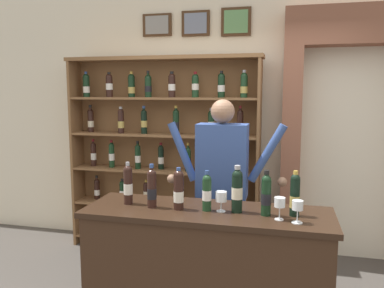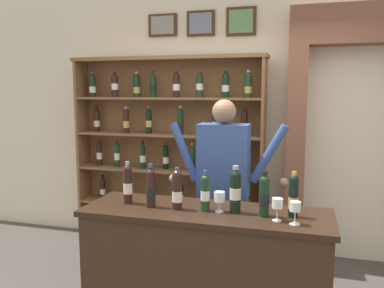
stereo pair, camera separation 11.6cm
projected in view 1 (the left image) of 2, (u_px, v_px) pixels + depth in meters
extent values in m
cube|color=beige|center=(235.00, 108.00, 4.49)|extent=(12.00, 0.16, 3.25)
cube|color=#422B19|center=(157.00, 25.00, 4.48)|extent=(0.34, 0.02, 0.25)
cube|color=gray|center=(157.00, 25.00, 4.47)|extent=(0.28, 0.01, 0.20)
cube|color=#422B19|center=(196.00, 23.00, 4.38)|extent=(0.32, 0.02, 0.28)
cube|color=slate|center=(195.00, 23.00, 4.36)|extent=(0.26, 0.01, 0.22)
cube|color=#422B19|center=(236.00, 22.00, 4.27)|extent=(0.33, 0.02, 0.31)
cube|color=#5C935B|center=(236.00, 22.00, 4.26)|extent=(0.26, 0.01, 0.25)
cube|color=brown|center=(77.00, 152.00, 4.64)|extent=(0.03, 0.29, 2.19)
cube|color=brown|center=(258.00, 160.00, 4.14)|extent=(0.03, 0.29, 2.19)
cube|color=brown|center=(166.00, 154.00, 4.52)|extent=(2.16, 0.02, 2.19)
cube|color=brown|center=(164.00, 239.00, 4.52)|extent=(2.10, 0.28, 0.03)
cylinder|color=black|center=(94.00, 224.00, 4.67)|extent=(0.07, 0.07, 0.23)
sphere|color=black|center=(94.00, 214.00, 4.65)|extent=(0.06, 0.06, 0.06)
cylinder|color=black|center=(94.00, 212.00, 4.65)|extent=(0.03, 0.03, 0.06)
cylinder|color=black|center=(94.00, 211.00, 4.65)|extent=(0.03, 0.03, 0.03)
cylinder|color=silver|center=(94.00, 225.00, 4.67)|extent=(0.07, 0.07, 0.07)
cylinder|color=black|center=(131.00, 227.00, 4.57)|extent=(0.07, 0.07, 0.22)
sphere|color=black|center=(131.00, 217.00, 4.55)|extent=(0.06, 0.06, 0.06)
cylinder|color=black|center=(131.00, 215.00, 4.55)|extent=(0.03, 0.03, 0.08)
cylinder|color=maroon|center=(131.00, 212.00, 4.54)|extent=(0.03, 0.03, 0.03)
cylinder|color=black|center=(131.00, 227.00, 4.57)|extent=(0.07, 0.07, 0.07)
cylinder|color=black|center=(162.00, 228.00, 4.51)|extent=(0.07, 0.07, 0.24)
sphere|color=black|center=(162.00, 218.00, 4.49)|extent=(0.06, 0.06, 0.06)
cylinder|color=black|center=(162.00, 216.00, 4.49)|extent=(0.03, 0.03, 0.06)
cylinder|color=maroon|center=(162.00, 214.00, 4.48)|extent=(0.03, 0.03, 0.03)
cylinder|color=tan|center=(162.00, 228.00, 4.51)|extent=(0.07, 0.07, 0.08)
cylinder|color=black|center=(203.00, 232.00, 4.40)|extent=(0.07, 0.07, 0.23)
sphere|color=black|center=(203.00, 221.00, 4.39)|extent=(0.06, 0.06, 0.06)
cylinder|color=black|center=(203.00, 220.00, 4.38)|extent=(0.03, 0.03, 0.06)
cylinder|color=#B79338|center=(203.00, 218.00, 4.38)|extent=(0.03, 0.03, 0.03)
cylinder|color=tan|center=(203.00, 234.00, 4.41)|extent=(0.07, 0.07, 0.07)
cylinder|color=black|center=(234.00, 234.00, 4.30)|extent=(0.07, 0.07, 0.24)
sphere|color=black|center=(234.00, 223.00, 4.29)|extent=(0.06, 0.06, 0.06)
cylinder|color=black|center=(234.00, 220.00, 4.28)|extent=(0.02, 0.02, 0.08)
cylinder|color=navy|center=(234.00, 217.00, 4.28)|extent=(0.03, 0.03, 0.03)
cylinder|color=tan|center=(234.00, 238.00, 4.31)|extent=(0.07, 0.07, 0.08)
cube|color=brown|center=(163.00, 205.00, 4.46)|extent=(2.10, 0.28, 0.02)
cylinder|color=black|center=(97.00, 190.00, 4.68)|extent=(0.07, 0.07, 0.21)
sphere|color=black|center=(97.00, 182.00, 4.66)|extent=(0.06, 0.06, 0.06)
cylinder|color=black|center=(97.00, 179.00, 4.66)|extent=(0.03, 0.03, 0.08)
cylinder|color=black|center=(97.00, 177.00, 4.65)|extent=(0.03, 0.03, 0.03)
cylinder|color=silver|center=(97.00, 192.00, 4.68)|extent=(0.07, 0.07, 0.07)
cylinder|color=black|center=(122.00, 193.00, 4.53)|extent=(0.07, 0.07, 0.22)
sphere|color=black|center=(122.00, 184.00, 4.51)|extent=(0.06, 0.06, 0.06)
cylinder|color=black|center=(122.00, 182.00, 4.51)|extent=(0.03, 0.03, 0.06)
cylinder|color=black|center=(122.00, 180.00, 4.51)|extent=(0.03, 0.03, 0.03)
cylinder|color=silver|center=(122.00, 193.00, 4.53)|extent=(0.07, 0.07, 0.07)
cylinder|color=black|center=(146.00, 194.00, 4.50)|extent=(0.07, 0.07, 0.21)
sphere|color=black|center=(146.00, 185.00, 4.49)|extent=(0.06, 0.06, 0.06)
cylinder|color=black|center=(146.00, 183.00, 4.49)|extent=(0.03, 0.03, 0.06)
cylinder|color=#B79338|center=(146.00, 181.00, 4.48)|extent=(0.03, 0.03, 0.03)
cylinder|color=beige|center=(146.00, 194.00, 4.50)|extent=(0.07, 0.07, 0.07)
cylinder|color=black|center=(176.00, 196.00, 4.40)|extent=(0.07, 0.07, 0.22)
sphere|color=black|center=(176.00, 186.00, 4.39)|extent=(0.06, 0.06, 0.06)
cylinder|color=black|center=(176.00, 183.00, 4.38)|extent=(0.02, 0.02, 0.08)
cylinder|color=maroon|center=(176.00, 181.00, 4.38)|extent=(0.03, 0.03, 0.03)
cylinder|color=silver|center=(176.00, 198.00, 4.41)|extent=(0.07, 0.07, 0.07)
cylinder|color=black|center=(209.00, 198.00, 4.35)|extent=(0.07, 0.07, 0.22)
sphere|color=black|center=(209.00, 188.00, 4.33)|extent=(0.06, 0.06, 0.06)
cylinder|color=black|center=(209.00, 184.00, 4.33)|extent=(0.03, 0.03, 0.08)
cylinder|color=maroon|center=(209.00, 182.00, 4.32)|extent=(0.03, 0.03, 0.03)
cylinder|color=silver|center=(209.00, 199.00, 4.35)|extent=(0.07, 0.07, 0.07)
cylinder|color=black|center=(243.00, 200.00, 4.26)|extent=(0.07, 0.07, 0.22)
sphere|color=black|center=(243.00, 189.00, 4.24)|extent=(0.06, 0.06, 0.06)
cylinder|color=black|center=(243.00, 187.00, 4.24)|extent=(0.03, 0.03, 0.07)
cylinder|color=black|center=(243.00, 184.00, 4.23)|extent=(0.03, 0.03, 0.03)
cylinder|color=tan|center=(243.00, 201.00, 4.26)|extent=(0.07, 0.07, 0.07)
cube|color=brown|center=(163.00, 171.00, 4.41)|extent=(2.10, 0.28, 0.02)
cylinder|color=black|center=(94.00, 156.00, 4.60)|extent=(0.06, 0.06, 0.24)
sphere|color=black|center=(93.00, 145.00, 4.58)|extent=(0.06, 0.06, 0.06)
cylinder|color=black|center=(93.00, 142.00, 4.58)|extent=(0.03, 0.03, 0.07)
cylinder|color=maroon|center=(93.00, 140.00, 4.58)|extent=(0.03, 0.03, 0.03)
cylinder|color=silver|center=(94.00, 156.00, 4.60)|extent=(0.07, 0.07, 0.08)
cylinder|color=#19381E|center=(112.00, 157.00, 4.52)|extent=(0.06, 0.06, 0.25)
sphere|color=#19381E|center=(111.00, 146.00, 4.51)|extent=(0.06, 0.06, 0.06)
cylinder|color=#19381E|center=(111.00, 143.00, 4.50)|extent=(0.03, 0.03, 0.07)
cylinder|color=maroon|center=(111.00, 141.00, 4.50)|extent=(0.03, 0.03, 0.03)
cylinder|color=silver|center=(112.00, 157.00, 4.52)|extent=(0.07, 0.07, 0.08)
cylinder|color=black|center=(138.00, 158.00, 4.43)|extent=(0.06, 0.06, 0.24)
sphere|color=black|center=(138.00, 147.00, 4.42)|extent=(0.06, 0.06, 0.06)
cylinder|color=black|center=(138.00, 145.00, 4.41)|extent=(0.03, 0.03, 0.07)
cylinder|color=black|center=(138.00, 142.00, 4.41)|extent=(0.03, 0.03, 0.03)
cylinder|color=silver|center=(138.00, 159.00, 4.44)|extent=(0.07, 0.07, 0.08)
cylinder|color=black|center=(161.00, 159.00, 4.42)|extent=(0.06, 0.06, 0.23)
sphere|color=black|center=(161.00, 148.00, 4.40)|extent=(0.06, 0.06, 0.06)
cylinder|color=black|center=(161.00, 146.00, 4.40)|extent=(0.03, 0.03, 0.07)
cylinder|color=maroon|center=(161.00, 144.00, 4.40)|extent=(0.03, 0.03, 0.03)
cylinder|color=silver|center=(161.00, 160.00, 4.42)|extent=(0.07, 0.07, 0.07)
cylinder|color=#19381E|center=(188.00, 161.00, 4.30)|extent=(0.06, 0.06, 0.23)
sphere|color=#19381E|center=(188.00, 150.00, 4.29)|extent=(0.06, 0.06, 0.06)
cylinder|color=#19381E|center=(188.00, 147.00, 4.28)|extent=(0.02, 0.02, 0.08)
cylinder|color=#B79338|center=(188.00, 144.00, 4.28)|extent=(0.03, 0.03, 0.03)
cylinder|color=black|center=(188.00, 161.00, 4.30)|extent=(0.07, 0.07, 0.07)
cylinder|color=black|center=(213.00, 161.00, 4.27)|extent=(0.06, 0.06, 0.25)
sphere|color=black|center=(213.00, 149.00, 4.25)|extent=(0.06, 0.06, 0.06)
cylinder|color=black|center=(213.00, 147.00, 4.25)|extent=(0.03, 0.03, 0.06)
cylinder|color=maroon|center=(213.00, 145.00, 4.24)|extent=(0.03, 0.03, 0.03)
cylinder|color=black|center=(213.00, 163.00, 4.27)|extent=(0.07, 0.07, 0.08)
cylinder|color=black|center=(239.00, 163.00, 4.20)|extent=(0.06, 0.06, 0.23)
sphere|color=black|center=(239.00, 152.00, 4.19)|extent=(0.06, 0.06, 0.06)
cylinder|color=black|center=(239.00, 149.00, 4.18)|extent=(0.03, 0.03, 0.07)
cylinder|color=#99999E|center=(239.00, 147.00, 4.18)|extent=(0.03, 0.03, 0.03)
cylinder|color=silver|center=(239.00, 162.00, 4.20)|extent=(0.07, 0.07, 0.07)
cube|color=brown|center=(163.00, 135.00, 4.35)|extent=(2.10, 0.28, 0.02)
cylinder|color=black|center=(91.00, 122.00, 4.57)|extent=(0.07, 0.07, 0.23)
sphere|color=black|center=(90.00, 112.00, 4.56)|extent=(0.07, 0.07, 0.07)
cylinder|color=black|center=(90.00, 109.00, 4.55)|extent=(0.03, 0.03, 0.08)
cylinder|color=black|center=(90.00, 106.00, 4.55)|extent=(0.04, 0.04, 0.03)
cylinder|color=beige|center=(91.00, 124.00, 4.58)|extent=(0.07, 0.07, 0.07)
cylinder|color=black|center=(121.00, 123.00, 4.42)|extent=(0.07, 0.07, 0.24)
sphere|color=black|center=(121.00, 112.00, 4.40)|extent=(0.07, 0.07, 0.07)
cylinder|color=black|center=(121.00, 110.00, 4.40)|extent=(0.03, 0.03, 0.06)
cylinder|color=#99999E|center=(121.00, 108.00, 4.39)|extent=(0.04, 0.04, 0.03)
cylinder|color=tan|center=(121.00, 125.00, 4.42)|extent=(0.07, 0.07, 0.08)
cylinder|color=black|center=(144.00, 124.00, 4.36)|extent=(0.07, 0.07, 0.23)
sphere|color=black|center=(144.00, 113.00, 4.34)|extent=(0.07, 0.07, 0.07)
cylinder|color=black|center=(144.00, 110.00, 4.34)|extent=(0.03, 0.03, 0.08)
cylinder|color=navy|center=(144.00, 107.00, 4.33)|extent=(0.03, 0.03, 0.03)
cylinder|color=tan|center=(144.00, 124.00, 4.36)|extent=(0.07, 0.07, 0.07)
cylinder|color=black|center=(176.00, 124.00, 4.27)|extent=(0.07, 0.07, 0.23)
sphere|color=black|center=(176.00, 113.00, 4.26)|extent=(0.07, 0.07, 0.07)
cylinder|color=black|center=(176.00, 110.00, 4.25)|extent=(0.03, 0.03, 0.08)
cylinder|color=#B79338|center=(176.00, 107.00, 4.25)|extent=(0.03, 0.03, 0.03)
cylinder|color=black|center=(176.00, 125.00, 4.28)|extent=(0.07, 0.07, 0.08)
cylinder|color=black|center=(211.00, 125.00, 4.23)|extent=(0.07, 0.07, 0.23)
sphere|color=black|center=(211.00, 114.00, 4.21)|extent=(0.07, 0.07, 0.07)
cylinder|color=black|center=(211.00, 111.00, 4.21)|extent=(0.03, 0.03, 0.06)
cylinder|color=#99999E|center=(211.00, 109.00, 4.21)|extent=(0.03, 0.03, 0.03)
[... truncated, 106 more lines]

